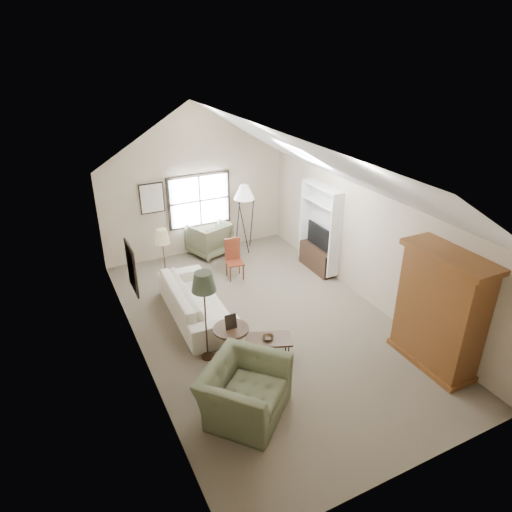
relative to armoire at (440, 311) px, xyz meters
name	(u,v)px	position (x,y,z in m)	size (l,w,h in m)	color
room_shell	(266,173)	(-2.18, 2.40, 2.11)	(5.01, 8.01, 4.00)	brown
window	(200,201)	(-2.08, 6.36, 0.35)	(1.72, 0.08, 1.42)	black
skylight	(302,154)	(-0.88, 3.30, 2.12)	(0.80, 1.20, 0.52)	white
wall_art	(142,230)	(-4.06, 4.34, 0.63)	(1.97, 3.71, 0.88)	black
armoire	(440,311)	(0.00, 0.00, 0.00)	(0.60, 1.50, 2.20)	brown
tv_alcove	(320,227)	(0.16, 4.00, 0.05)	(0.32, 1.30, 2.10)	white
media_console	(317,258)	(0.14, 4.00, -0.80)	(0.34, 1.18, 0.60)	#382316
tv_panel	(319,236)	(0.14, 4.00, -0.18)	(0.05, 0.90, 0.55)	black
sofa	(196,300)	(-3.32, 3.32, -0.72)	(2.60, 1.02, 0.76)	beige
armchair_near	(244,391)	(-3.58, 0.39, -0.67)	(1.32, 1.16, 0.86)	#5D6244
armchair_far	(209,238)	(-1.97, 6.10, -0.65)	(0.95, 0.98, 0.89)	#686C4C
coffee_table	(268,348)	(-2.62, 1.41, -0.88)	(0.85, 0.47, 0.43)	#3E2819
bowl	(268,338)	(-2.62, 1.41, -0.64)	(0.20, 0.20, 0.05)	#372716
side_table	(231,343)	(-3.22, 1.72, -0.77)	(0.65, 0.65, 0.65)	#3C2318
side_chair	(235,259)	(-1.91, 4.51, -0.60)	(0.39, 0.39, 0.99)	maroon
tripod_lamp	(244,218)	(-1.01, 5.86, -0.15)	(0.55, 0.55, 1.90)	white
dark_lamp	(205,316)	(-3.62, 1.92, -0.19)	(0.44, 0.44, 1.82)	#262D20
tan_lamp	(165,262)	(-3.62, 4.52, -0.28)	(0.33, 0.33, 1.63)	tan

